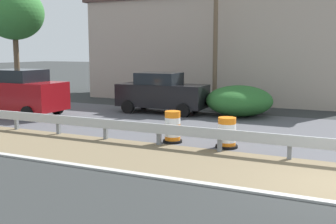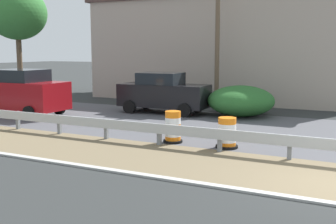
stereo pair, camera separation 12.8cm
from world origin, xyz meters
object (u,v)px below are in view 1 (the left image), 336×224
object	(u,v)px
traffic_barrel_close	(173,128)
car_distant_a	(162,93)
car_lead_far_lane	(17,92)
utility_pole_near	(216,23)
traffic_barrel_nearest	(227,134)

from	to	relation	value
traffic_barrel_close	car_distant_a	bearing A→B (deg)	29.55
traffic_barrel_close	car_lead_far_lane	bearing A→B (deg)	76.68
traffic_barrel_close	utility_pole_near	distance (m)	9.70
car_distant_a	utility_pole_near	size ratio (longest dim) A/B	0.51
traffic_barrel_nearest	utility_pole_near	bearing A→B (deg)	21.66
traffic_barrel_nearest	traffic_barrel_close	bearing A→B (deg)	91.24
car_lead_far_lane	utility_pole_near	distance (m)	10.50
traffic_barrel_close	car_lead_far_lane	distance (m)	9.31
traffic_barrel_nearest	utility_pole_near	world-z (taller)	utility_pole_near
car_lead_far_lane	traffic_barrel_nearest	bearing A→B (deg)	168.45
car_lead_far_lane	car_distant_a	distance (m)	6.82
traffic_barrel_close	utility_pole_near	world-z (taller)	utility_pole_near
utility_pole_near	traffic_barrel_close	bearing A→B (deg)	-169.74
traffic_barrel_close	car_lead_far_lane	size ratio (longest dim) A/B	0.22
traffic_barrel_nearest	traffic_barrel_close	world-z (taller)	traffic_barrel_close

